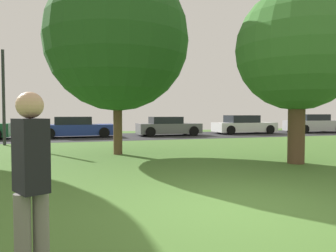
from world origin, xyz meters
TOP-DOWN VIEW (x-y plane):
  - ground_plane at (0.00, 0.00)m, footprint 44.00×44.00m
  - road_strip at (0.00, 16.00)m, footprint 44.00×6.40m
  - oak_tree_left at (3.95, 3.56)m, footprint 3.69×3.69m
  - birch_tree_lone at (-0.93, 7.29)m, footprint 5.24×5.24m
  - person_catcher at (-2.97, -1.60)m, footprint 0.34×0.38m
  - parked_car_blue at (-2.24, 16.25)m, footprint 4.51×1.99m
  - parked_car_grey at (3.71, 16.06)m, footprint 4.22×1.95m
  - parked_car_white at (9.64, 16.38)m, footprint 4.54×2.03m
  - parked_car_silver at (15.59, 15.98)m, footprint 4.58×1.93m
  - street_lamp_post at (-5.60, 12.20)m, footprint 0.14×0.14m

SIDE VIEW (x-z plane):
  - ground_plane at x=0.00m, z-range 0.00..0.00m
  - road_strip at x=0.00m, z-range 0.00..0.01m
  - parked_car_grey at x=3.71m, z-range -0.04..1.23m
  - parked_car_blue at x=-2.24m, z-range -0.05..1.24m
  - parked_car_white at x=9.64m, z-range -0.06..1.30m
  - parked_car_silver at x=15.59m, z-range -0.05..1.36m
  - person_catcher at x=-2.97m, z-range 0.10..1.82m
  - street_lamp_post at x=-5.60m, z-range 0.00..4.50m
  - oak_tree_left at x=3.95m, z-range 0.78..6.09m
  - birch_tree_lone at x=-0.93m, z-range 0.80..7.65m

